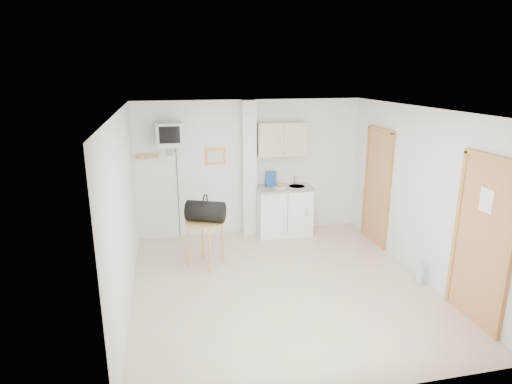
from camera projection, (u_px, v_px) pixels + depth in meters
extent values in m
plane|color=beige|center=(281.00, 285.00, 6.20)|extent=(4.50, 4.50, 0.00)
cube|color=white|center=(250.00, 168.00, 7.97)|extent=(4.20, 0.04, 2.50)
cube|color=white|center=(353.00, 277.00, 3.74)|extent=(4.20, 0.04, 2.50)
cube|color=white|center=(124.00, 213.00, 5.43)|extent=(0.04, 4.50, 2.50)
cube|color=white|center=(420.00, 194.00, 6.28)|extent=(0.04, 4.50, 2.50)
cube|color=white|center=(285.00, 110.00, 5.52)|extent=(4.20, 4.50, 0.04)
cube|color=white|center=(249.00, 169.00, 7.86)|extent=(0.25, 0.22, 2.50)
cube|color=#D7864E|center=(215.00, 156.00, 7.75)|extent=(0.36, 0.03, 0.30)
cube|color=silver|center=(215.00, 156.00, 7.74)|extent=(0.28, 0.01, 0.22)
cube|color=#A4783D|center=(147.00, 156.00, 7.48)|extent=(0.40, 0.05, 0.06)
cube|color=white|center=(234.00, 184.00, 7.98)|extent=(0.15, 0.02, 0.08)
cylinder|color=#A4783D|center=(138.00, 158.00, 7.40)|extent=(0.02, 0.08, 0.02)
cylinder|color=#A4783D|center=(147.00, 157.00, 7.43)|extent=(0.02, 0.08, 0.02)
cylinder|color=#A4783D|center=(156.00, 157.00, 7.46)|extent=(0.02, 0.08, 0.02)
cube|color=#A46E38|center=(377.00, 188.00, 7.52)|extent=(0.04, 0.75, 2.00)
cube|color=brown|center=(377.00, 188.00, 7.52)|extent=(0.06, 0.87, 2.06)
cube|color=#A46E38|center=(482.00, 244.00, 5.08)|extent=(0.04, 0.82, 2.02)
cube|color=brown|center=(481.00, 244.00, 5.07)|extent=(0.06, 0.94, 2.08)
cube|color=white|center=(487.00, 200.00, 4.92)|extent=(0.01, 0.20, 0.28)
cube|color=white|center=(283.00, 211.00, 8.05)|extent=(1.00, 0.55, 0.88)
cube|color=gray|center=(284.00, 188.00, 7.93)|extent=(1.03, 0.58, 0.04)
cylinder|color=#B7B7BA|center=(297.00, 187.00, 7.98)|extent=(0.30, 0.30, 0.05)
cylinder|color=#B7B7BA|center=(295.00, 180.00, 8.08)|extent=(0.02, 0.02, 0.16)
cylinder|color=#B7B7BA|center=(296.00, 177.00, 8.01)|extent=(0.02, 0.13, 0.02)
cube|color=beige|center=(281.00, 139.00, 7.78)|extent=(0.90, 0.32, 0.60)
cube|color=#184693|center=(271.00, 179.00, 7.89)|extent=(0.19, 0.07, 0.29)
cylinder|color=white|center=(280.00, 188.00, 7.84)|extent=(0.22, 0.22, 0.01)
sphere|color=tan|center=(280.00, 185.00, 7.83)|extent=(0.11, 0.11, 0.11)
cube|color=slate|center=(170.00, 146.00, 7.39)|extent=(0.36, 0.32, 0.02)
cube|color=slate|center=(170.00, 150.00, 7.54)|extent=(0.10, 0.06, 0.20)
cube|color=#B3B4B6|center=(169.00, 134.00, 7.27)|extent=(0.44, 0.42, 0.40)
cube|color=black|center=(170.00, 135.00, 7.06)|extent=(0.34, 0.02, 0.28)
cylinder|color=black|center=(178.00, 192.00, 7.78)|extent=(0.01, 0.01, 1.73)
cylinder|color=#A4783D|center=(205.00, 222.00, 6.64)|extent=(0.63, 0.63, 0.03)
cylinder|color=#A4783D|center=(223.00, 242.00, 6.82)|extent=(0.04, 0.04, 0.72)
cylinder|color=#A4783D|center=(203.00, 238.00, 6.99)|extent=(0.04, 0.04, 0.72)
cylinder|color=#A4783D|center=(189.00, 246.00, 6.66)|extent=(0.04, 0.04, 0.72)
cylinder|color=#A4783D|center=(209.00, 251.00, 6.49)|extent=(0.04, 0.04, 0.72)
cylinder|color=black|center=(205.00, 211.00, 6.57)|extent=(0.66, 0.52, 0.32)
torus|color=black|center=(205.00, 202.00, 6.53)|extent=(0.12, 0.23, 0.24)
cylinder|color=#A9C3E2|center=(420.00, 274.00, 6.20)|extent=(0.12, 0.12, 0.31)
cylinder|color=#A9C3E2|center=(422.00, 263.00, 6.15)|extent=(0.03, 0.03, 0.04)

